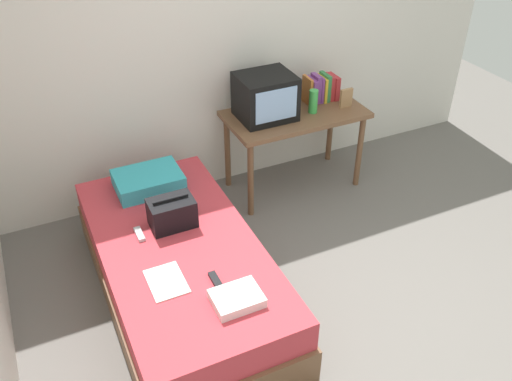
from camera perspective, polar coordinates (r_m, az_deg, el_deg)
name	(u,v)px	position (r m, az deg, el deg)	size (l,w,h in m)	color
ground_plane	(341,327)	(3.74, 8.80, -13.79)	(8.00, 8.00, 0.00)	slate
wall_back	(219,37)	(4.50, -3.90, 15.59)	(5.20, 0.10, 2.60)	silver
bed	(181,271)	(3.76, -7.77, -8.28)	(1.00, 2.00, 0.48)	brown
desk	(295,122)	(4.64, 4.05, 7.11)	(1.16, 0.60, 0.72)	brown
tv	(265,97)	(4.43, 0.99, 9.71)	(0.44, 0.39, 0.36)	black
water_bottle	(313,101)	(4.56, 5.97, 9.19)	(0.07, 0.07, 0.20)	green
book_row	(321,88)	(4.77, 6.73, 10.50)	(0.29, 0.17, 0.24)	#CC7233
picture_frame	(346,98)	(4.70, 9.35, 9.45)	(0.11, 0.02, 0.16)	#9E754C
pillow	(148,181)	(4.10, -11.11, 1.00)	(0.48, 0.35, 0.12)	#33A8B7
handbag	(172,213)	(3.69, -8.72, -2.31)	(0.30, 0.20, 0.22)	black
magazine	(166,281)	(3.34, -9.28, -9.30)	(0.21, 0.29, 0.01)	white
remote_dark	(216,281)	(3.30, -4.18, -9.34)	(0.04, 0.16, 0.02)	black
remote_silver	(139,234)	(3.70, -12.01, -4.45)	(0.04, 0.14, 0.02)	#B7B7BC
folded_towel	(237,298)	(3.17, -2.00, -11.13)	(0.28, 0.22, 0.06)	white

